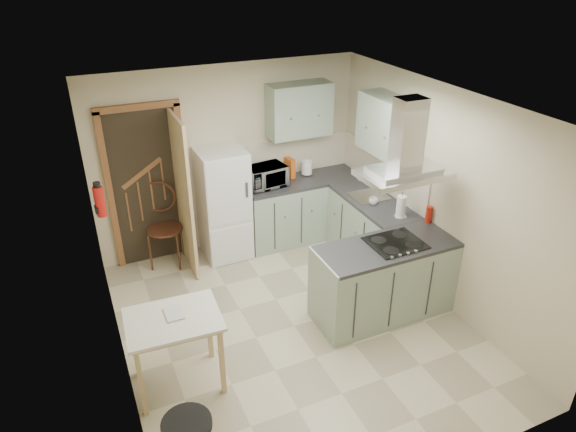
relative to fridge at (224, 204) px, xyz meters
name	(u,v)px	position (x,y,z in m)	size (l,w,h in m)	color
floor	(294,326)	(0.20, -1.80, -0.75)	(4.20, 4.20, 0.00)	beige
ceiling	(296,106)	(0.20, -1.80, 1.75)	(4.20, 4.20, 0.00)	silver
back_wall	(229,159)	(0.20, 0.30, 0.50)	(3.60, 3.60, 0.00)	beige
left_wall	(109,270)	(-1.60, -1.80, 0.50)	(4.20, 4.20, 0.00)	beige
right_wall	(439,197)	(2.00, -1.80, 0.50)	(4.20, 4.20, 0.00)	beige
doorway	(148,187)	(-0.90, 0.27, 0.30)	(1.10, 0.12, 2.10)	brown
fridge	(224,204)	(0.00, 0.00, 0.00)	(0.60, 0.60, 1.50)	white
counter_back	(283,212)	(0.86, 0.00, -0.30)	(1.08, 0.60, 0.90)	#9EB2A0
counter_right	(360,221)	(1.70, -0.68, -0.30)	(0.60, 1.95, 0.90)	#9EB2A0
splashback	(294,155)	(1.16, 0.29, 0.40)	(1.68, 0.02, 0.50)	beige
wall_cabinet_back	(299,110)	(1.15, 0.12, 1.10)	(0.85, 0.35, 0.70)	#9EB2A0
wall_cabinet_right	(388,126)	(1.82, -0.95, 1.10)	(0.35, 0.90, 0.70)	#9EB2A0
peninsula	(384,280)	(1.22, -1.98, -0.30)	(1.55, 0.65, 0.90)	#9EB2A0
hob	(396,243)	(1.32, -1.98, 0.16)	(0.58, 0.50, 0.01)	black
extractor_hood	(403,174)	(1.32, -1.98, 0.97)	(0.90, 0.55, 0.10)	silver
sink	(369,196)	(1.70, -0.85, 0.16)	(0.45, 0.40, 0.01)	silver
fire_extinguisher	(100,202)	(-1.54, -0.90, 0.75)	(0.10, 0.10, 0.32)	#B2140F
drop_leaf_table	(177,352)	(-1.16, -2.11, -0.35)	(0.85, 0.63, 0.79)	tan
bentwood_chair	(165,229)	(-0.79, 0.09, -0.24)	(0.45, 0.45, 1.02)	#4A1F18
microwave	(266,176)	(0.60, -0.01, 0.29)	(0.52, 0.35, 0.29)	black
kettle	(307,167)	(1.28, 0.12, 0.26)	(0.15, 0.15, 0.22)	white
cereal_box	(290,168)	(1.03, 0.16, 0.29)	(0.07, 0.18, 0.27)	orange
soap_bottle	(362,173)	(1.89, -0.34, 0.25)	(0.09, 0.10, 0.21)	silver
paper_towel	(401,206)	(1.73, -1.48, 0.29)	(0.11, 0.11, 0.28)	white
cup	(373,201)	(1.62, -1.07, 0.19)	(0.11, 0.11, 0.09)	silver
red_bottle	(429,214)	(1.95, -1.73, 0.25)	(0.07, 0.07, 0.20)	red
book	(165,312)	(-1.21, -2.06, 0.09)	(0.16, 0.22, 0.10)	#96323E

